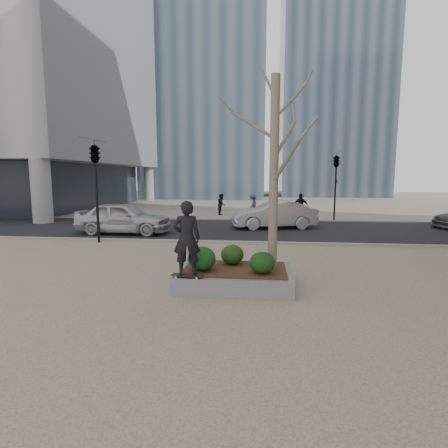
# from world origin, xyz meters

# --- Properties ---
(ground) EXTENTS (120.00, 120.00, 0.00)m
(ground) POSITION_xyz_m (0.00, 0.00, 0.00)
(ground) COLOR tan
(ground) RESTS_ON ground
(street) EXTENTS (60.00, 8.00, 0.02)m
(street) POSITION_xyz_m (0.00, 10.00, 0.01)
(street) COLOR black
(street) RESTS_ON ground
(far_sidewalk) EXTENTS (60.00, 6.00, 0.02)m
(far_sidewalk) POSITION_xyz_m (0.00, 17.00, 0.01)
(far_sidewalk) COLOR gray
(far_sidewalk) RESTS_ON ground
(planter) EXTENTS (3.00, 2.00, 0.45)m
(planter) POSITION_xyz_m (1.00, 0.00, 0.23)
(planter) COLOR gray
(planter) RESTS_ON ground
(planter_mulch) EXTENTS (2.70, 1.70, 0.04)m
(planter_mulch) POSITION_xyz_m (1.00, 0.00, 0.47)
(planter_mulch) COLOR #382314
(planter_mulch) RESTS_ON planter
(sycamore_tree) EXTENTS (2.80, 2.80, 6.60)m
(sycamore_tree) POSITION_xyz_m (2.00, 0.30, 3.79)
(sycamore_tree) COLOR gray
(sycamore_tree) RESTS_ON planter_mulch
(shrub_left) EXTENTS (0.73, 0.73, 0.62)m
(shrub_left) POSITION_xyz_m (0.16, -0.30, 0.80)
(shrub_left) COLOR #123B15
(shrub_left) RESTS_ON planter_mulch
(shrub_middle) EXTENTS (0.64, 0.64, 0.54)m
(shrub_middle) POSITION_xyz_m (0.90, 0.42, 0.76)
(shrub_middle) COLOR black
(shrub_middle) RESTS_ON planter_mulch
(shrub_right) EXTENTS (0.65, 0.65, 0.55)m
(shrub_right) POSITION_xyz_m (1.73, -0.42, 0.76)
(shrub_right) COLOR black
(shrub_right) RESTS_ON planter_mulch
(skateboard) EXTENTS (0.80, 0.28, 0.08)m
(skateboard) POSITION_xyz_m (-0.10, -0.88, 0.49)
(skateboard) COLOR black
(skateboard) RESTS_ON planter
(skateboarder) EXTENTS (0.74, 0.56, 1.82)m
(skateboarder) POSITION_xyz_m (-0.10, -0.88, 1.44)
(skateboarder) COLOR black
(skateboarder) RESTS_ON skateboard
(police_car) EXTENTS (4.79, 2.02, 1.62)m
(police_car) POSITION_xyz_m (-5.29, 7.95, 0.83)
(police_car) COLOR #BBBBBF
(police_car) RESTS_ON street
(car_silver) EXTENTS (4.89, 2.58, 1.53)m
(car_silver) POSITION_xyz_m (2.41, 10.64, 0.79)
(car_silver) COLOR #A3A6AB
(car_silver) RESTS_ON street
(pedestrian_a) EXTENTS (0.65, 0.81, 1.60)m
(pedestrian_a) POSITION_xyz_m (-1.30, 17.10, 0.83)
(pedestrian_a) COLOR black
(pedestrian_a) RESTS_ON far_sidewalk
(pedestrian_b) EXTENTS (0.89, 1.18, 1.62)m
(pedestrian_b) POSITION_xyz_m (1.08, 16.66, 0.84)
(pedestrian_b) COLOR #364061
(pedestrian_b) RESTS_ON far_sidewalk
(pedestrian_c) EXTENTS (1.09, 0.63, 1.75)m
(pedestrian_c) POSITION_xyz_m (4.37, 15.17, 0.90)
(pedestrian_c) COLOR black
(pedestrian_c) RESTS_ON far_sidewalk
(traffic_light_near) EXTENTS (0.60, 2.48, 4.50)m
(traffic_light_near) POSITION_xyz_m (-5.50, 5.60, 2.25)
(traffic_light_near) COLOR black
(traffic_light_near) RESTS_ON ground
(traffic_light_far) EXTENTS (0.60, 2.48, 4.50)m
(traffic_light_far) POSITION_xyz_m (6.50, 14.60, 2.25)
(traffic_light_far) COLOR black
(traffic_light_far) RESTS_ON ground
(building_glass_a) EXTENTS (16.00, 16.00, 45.00)m
(building_glass_a) POSITION_xyz_m (-6.00, 42.00, 22.50)
(building_glass_a) COLOR slate
(building_glass_a) RESTS_ON ground
(building_glass_b) EXTENTS (15.00, 15.00, 55.00)m
(building_glass_b) POSITION_xyz_m (12.00, 48.00, 27.50)
(building_glass_b) COLOR slate
(building_glass_b) RESTS_ON ground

